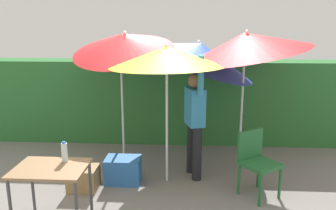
{
  "coord_description": "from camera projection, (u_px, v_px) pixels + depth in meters",
  "views": [
    {
      "loc": [
        0.3,
        -4.63,
        2.27
      ],
      "look_at": [
        0.0,
        0.3,
        1.1
      ],
      "focal_mm": 35.9,
      "sensor_mm": 36.0,
      "label": 1
    }
  ],
  "objects": [
    {
      "name": "folding_table",
      "position": [
        51.0,
        175.0,
        3.76
      ],
      "size": [
        0.8,
        0.6,
        0.74
      ],
      "color": "#4C4C51",
      "rests_on": "ground_plane"
    },
    {
      "name": "hedge_row",
      "position": [
        173.0,
        101.0,
        6.7
      ],
      "size": [
        8.0,
        0.7,
        1.61
      ],
      "primitive_type": "cube",
      "color": "#2D7033",
      "rests_on": "ground_plane"
    },
    {
      "name": "umbrella_orange",
      "position": [
        123.0,
        43.0,
        5.22
      ],
      "size": [
        1.64,
        1.62,
        2.42
      ],
      "color": "silver",
      "rests_on": "ground_plane"
    },
    {
      "name": "umbrella_rainbow",
      "position": [
        166.0,
        57.0,
        4.63
      ],
      "size": [
        1.62,
        1.62,
        2.04
      ],
      "color": "silver",
      "rests_on": "ground_plane"
    },
    {
      "name": "bottle_water",
      "position": [
        65.0,
        152.0,
        3.88
      ],
      "size": [
        0.07,
        0.07,
        0.24
      ],
      "color": "silver",
      "rests_on": "folding_table"
    },
    {
      "name": "crate_cardboard",
      "position": [
        83.0,
        178.0,
        4.75
      ],
      "size": [
        0.4,
        0.36,
        0.33
      ],
      "primitive_type": "cube",
      "color": "#9E7A4C",
      "rests_on": "ground_plane"
    },
    {
      "name": "ground_plane",
      "position": [
        167.0,
        181.0,
        5.04
      ],
      "size": [
        24.0,
        24.0,
        0.0
      ],
      "primitive_type": "plane",
      "color": "gray"
    },
    {
      "name": "person_vendor",
      "position": [
        195.0,
        118.0,
        5.0
      ],
      "size": [
        0.32,
        0.55,
        1.88
      ],
      "color": "black",
      "rests_on": "ground_plane"
    },
    {
      "name": "umbrella_navy",
      "position": [
        246.0,
        44.0,
        5.06
      ],
      "size": [
        1.95,
        1.92,
        2.37
      ],
      "color": "silver",
      "rests_on": "ground_plane"
    },
    {
      "name": "umbrella_yellow",
      "position": [
        198.0,
        53.0,
        5.71
      ],
      "size": [
        2.11,
        2.09,
        2.35
      ],
      "color": "silver",
      "rests_on": "ground_plane"
    },
    {
      "name": "cooler_box",
      "position": [
        123.0,
        170.0,
        4.96
      ],
      "size": [
        0.51,
        0.36,
        0.38
      ],
      "primitive_type": "cube",
      "color": "#2D6BB7",
      "rests_on": "ground_plane"
    },
    {
      "name": "chair_plastic",
      "position": [
        256.0,
        159.0,
        4.53
      ],
      "size": [
        0.61,
        0.61,
        0.89
      ],
      "color": "#236633",
      "rests_on": "ground_plane"
    }
  ]
}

